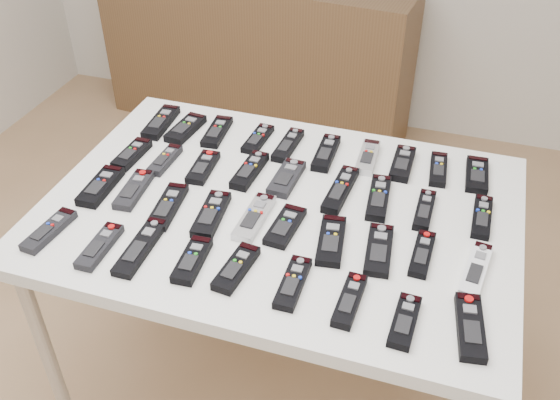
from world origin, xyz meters
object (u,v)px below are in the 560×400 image
(remote_9, at_px, (477,175))
(remote_34, at_px, (293,283))
(remote_7, at_px, (402,164))
(remote_25, at_px, (331,241))
(remote_17, at_px, (424,210))
(remote_26, at_px, (379,250))
(remote_2, at_px, (217,132))
(remote_6, at_px, (368,157))
(remote_28, at_px, (476,270))
(remote_4, at_px, (288,145))
(remote_8, at_px, (438,169))
(remote_11, at_px, (165,160))
(remote_12, at_px, (203,167))
(remote_16, at_px, (379,198))
(remote_19, at_px, (101,186))
(remote_22, at_px, (211,214))
(table, at_px, (280,223))
(remote_20, at_px, (134,190))
(remote_18, at_px, (482,217))
(remote_5, at_px, (326,153))
(remote_35, at_px, (350,300))
(remote_14, at_px, (286,178))
(remote_27, at_px, (422,254))
(remote_32, at_px, (192,260))
(remote_24, at_px, (285,226))
(sideboard, at_px, (255,55))
(remote_33, at_px, (236,268))
(remote_15, at_px, (340,190))
(remote_21, at_px, (168,206))
(remote_10, at_px, (132,154))
(remote_3, at_px, (258,139))
(remote_31, at_px, (141,247))

(remote_9, relative_size, remote_34, 0.99)
(remote_7, xyz_separation_m, remote_25, (-0.11, -0.39, -0.00))
(remote_17, height_order, remote_26, same)
(remote_2, distance_m, remote_6, 0.48)
(remote_9, relative_size, remote_25, 0.94)
(remote_28, bearing_deg, remote_4, 154.26)
(remote_8, relative_size, remote_11, 1.07)
(remote_12, relative_size, remote_25, 0.88)
(remote_2, xyz_separation_m, remote_16, (0.55, -0.18, 0.00))
(remote_19, xyz_separation_m, remote_22, (0.34, -0.02, -0.00))
(table, distance_m, remote_7, 0.41)
(remote_7, bearing_deg, remote_2, 179.65)
(table, bearing_deg, remote_20, -170.31)
(remote_22, bearing_deg, remote_11, 134.34)
(remote_18, xyz_separation_m, remote_20, (-0.92, -0.17, 0.00))
(remote_5, xyz_separation_m, remote_34, (0.06, -0.55, -0.00))
(remote_11, distance_m, remote_35, 0.74)
(remote_14, height_order, remote_28, remote_14)
(remote_11, relative_size, remote_12, 0.95)
(remote_9, distance_m, remote_27, 0.40)
(remote_32, bearing_deg, remote_6, 57.66)
(remote_2, relative_size, remote_8, 1.08)
(table, xyz_separation_m, remote_2, (-0.30, 0.29, 0.07))
(remote_8, relative_size, remote_34, 0.95)
(remote_8, bearing_deg, remote_16, -130.40)
(remote_22, height_order, remote_24, remote_22)
(remote_4, height_order, remote_8, remote_4)
(remote_8, bearing_deg, remote_28, -75.72)
(remote_8, bearing_deg, remote_5, 178.96)
(remote_11, xyz_separation_m, remote_34, (0.50, -0.37, -0.00))
(sideboard, distance_m, remote_33, 2.06)
(remote_15, height_order, remote_18, remote_15)
(remote_28, bearing_deg, table, 176.29)
(remote_16, bearing_deg, remote_9, 33.69)
(remote_2, distance_m, remote_17, 0.70)
(remote_21, height_order, remote_27, same)
(remote_6, distance_m, remote_24, 0.40)
(remote_9, bearing_deg, remote_15, -154.37)
(remote_5, bearing_deg, remote_19, -148.50)
(remote_4, height_order, remote_15, remote_15)
(remote_21, xyz_separation_m, remote_22, (0.12, 0.00, 0.00))
(remote_10, bearing_deg, remote_22, -26.98)
(remote_10, bearing_deg, remote_17, 2.64)
(remote_2, height_order, remote_8, same)
(remote_34, relative_size, remote_35, 1.04)
(remote_3, xyz_separation_m, remote_10, (-0.33, -0.20, 0.00))
(remote_26, distance_m, remote_31, 0.58)
(remote_33, bearing_deg, remote_27, 30.96)
(remote_4, distance_m, remote_16, 0.36)
(remote_2, xyz_separation_m, remote_10, (-0.19, -0.20, 0.00))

